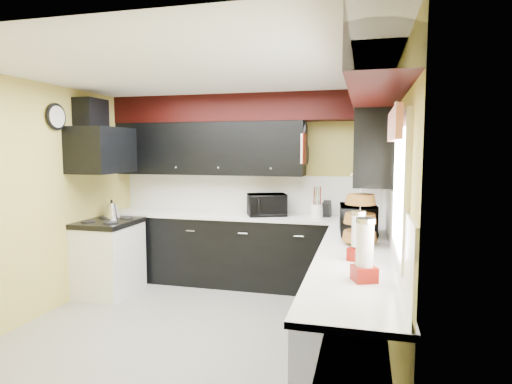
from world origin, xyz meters
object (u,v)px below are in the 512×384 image
(toaster_oven, at_px, (267,205))
(microwave, at_px, (358,220))
(knife_block, at_px, (327,209))
(utensil_crock, at_px, (317,211))
(kettle, at_px, (112,210))

(toaster_oven, distance_m, microwave, 1.52)
(toaster_oven, relative_size, knife_block, 2.43)
(microwave, distance_m, utensil_crock, 1.12)
(utensil_crock, xyz_separation_m, knife_block, (0.12, 0.05, 0.02))
(knife_block, relative_size, kettle, 0.98)
(microwave, bearing_deg, kettle, 76.77)
(utensil_crock, bearing_deg, knife_block, 20.96)
(toaster_oven, bearing_deg, microwave, -62.34)
(toaster_oven, distance_m, knife_block, 0.77)
(knife_block, bearing_deg, kettle, -159.90)
(toaster_oven, bearing_deg, utensil_crock, -21.14)
(toaster_oven, height_order, knife_block, toaster_oven)
(toaster_oven, xyz_separation_m, kettle, (-1.92, -0.52, -0.07))
(utensil_crock, distance_m, knife_block, 0.13)
(utensil_crock, bearing_deg, toaster_oven, -178.58)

